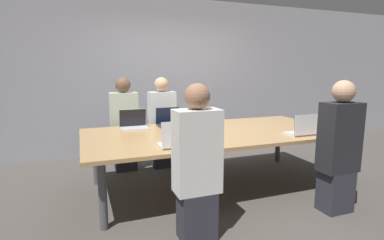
{
  "coord_description": "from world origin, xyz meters",
  "views": [
    {
      "loc": [
        -1.6,
        -3.42,
        1.52
      ],
      "look_at": [
        -0.27,
        0.1,
        0.89
      ],
      "focal_mm": 28.0,
      "sensor_mm": 36.0,
      "label": 1
    }
  ],
  "objects_px": {
    "person_near_left": "(197,166)",
    "person_near_right": "(339,149)",
    "person_far_midleft": "(162,124)",
    "cup_near_right": "(316,128)",
    "stapler": "(205,131)",
    "laptop_far_midleft": "(168,120)",
    "person_far_left": "(124,126)",
    "cup_far_midleft": "(187,122)",
    "bottle_far_midleft": "(192,118)",
    "laptop_near_right": "(303,129)",
    "laptop_far_left": "(133,123)",
    "laptop_near_left": "(176,140)"
  },
  "relations": [
    {
      "from": "bottle_far_midleft",
      "to": "laptop_far_left",
      "type": "height_order",
      "value": "bottle_far_midleft"
    },
    {
      "from": "person_far_left",
      "to": "person_near_left",
      "type": "distance_m",
      "value": 2.18
    },
    {
      "from": "laptop_far_left",
      "to": "laptop_near_right",
      "type": "xyz_separation_m",
      "value": [
        1.85,
        -1.15,
        0.0
      ]
    },
    {
      "from": "cup_near_right",
      "to": "person_near_right",
      "type": "bearing_deg",
      "value": -111.24
    },
    {
      "from": "bottle_far_midleft",
      "to": "person_near_left",
      "type": "relative_size",
      "value": 0.19
    },
    {
      "from": "cup_far_midleft",
      "to": "bottle_far_midleft",
      "type": "xyz_separation_m",
      "value": [
        0.03,
        -0.1,
        0.07
      ]
    },
    {
      "from": "person_far_left",
      "to": "cup_far_midleft",
      "type": "bearing_deg",
      "value": -33.05
    },
    {
      "from": "cup_far_midleft",
      "to": "laptop_near_right",
      "type": "bearing_deg",
      "value": -45.81
    },
    {
      "from": "laptop_far_midleft",
      "to": "cup_near_right",
      "type": "distance_m",
      "value": 1.96
    },
    {
      "from": "cup_far_midleft",
      "to": "person_near_left",
      "type": "relative_size",
      "value": 0.06
    },
    {
      "from": "person_near_left",
      "to": "laptop_near_right",
      "type": "distance_m",
      "value": 1.66
    },
    {
      "from": "laptop_near_left",
      "to": "person_near_right",
      "type": "bearing_deg",
      "value": 162.62
    },
    {
      "from": "bottle_far_midleft",
      "to": "cup_far_midleft",
      "type": "bearing_deg",
      "value": 107.36
    },
    {
      "from": "person_far_midleft",
      "to": "person_far_left",
      "type": "bearing_deg",
      "value": 175.63
    },
    {
      "from": "stapler",
      "to": "laptop_near_left",
      "type": "bearing_deg",
      "value": -147.35
    },
    {
      "from": "person_near_left",
      "to": "laptop_near_right",
      "type": "relative_size",
      "value": 4.06
    },
    {
      "from": "stapler",
      "to": "bottle_far_midleft",
      "type": "bearing_deg",
      "value": 78.63
    },
    {
      "from": "person_near_left",
      "to": "person_far_midleft",
      "type": "bearing_deg",
      "value": -96.71
    },
    {
      "from": "person_near_left",
      "to": "stapler",
      "type": "height_order",
      "value": "person_near_left"
    },
    {
      "from": "bottle_far_midleft",
      "to": "laptop_near_right",
      "type": "distance_m",
      "value": 1.47
    },
    {
      "from": "cup_far_midleft",
      "to": "laptop_far_midleft",
      "type": "bearing_deg",
      "value": 166.88
    },
    {
      "from": "laptop_far_left",
      "to": "laptop_near_right",
      "type": "distance_m",
      "value": 2.18
    },
    {
      "from": "cup_far_midleft",
      "to": "laptop_near_right",
      "type": "distance_m",
      "value": 1.57
    },
    {
      "from": "cup_near_right",
      "to": "stapler",
      "type": "distance_m",
      "value": 1.4
    },
    {
      "from": "cup_far_midleft",
      "to": "person_near_right",
      "type": "height_order",
      "value": "person_near_right"
    },
    {
      "from": "bottle_far_midleft",
      "to": "laptop_near_right",
      "type": "bearing_deg",
      "value": -43.92
    },
    {
      "from": "cup_far_midleft",
      "to": "laptop_near_left",
      "type": "relative_size",
      "value": 0.28
    },
    {
      "from": "person_far_midleft",
      "to": "laptop_near_right",
      "type": "relative_size",
      "value": 4.05
    },
    {
      "from": "laptop_near_left",
      "to": "stapler",
      "type": "distance_m",
      "value": 0.76
    },
    {
      "from": "person_near_left",
      "to": "person_near_right",
      "type": "xyz_separation_m",
      "value": [
        1.61,
        -0.02,
        0.01
      ]
    },
    {
      "from": "person_far_midleft",
      "to": "laptop_far_left",
      "type": "height_order",
      "value": "person_far_midleft"
    },
    {
      "from": "person_far_left",
      "to": "laptop_far_midleft",
      "type": "bearing_deg",
      "value": -40.23
    },
    {
      "from": "person_far_midleft",
      "to": "person_near_left",
      "type": "relative_size",
      "value": 1.0
    },
    {
      "from": "laptop_near_right",
      "to": "cup_near_right",
      "type": "height_order",
      "value": "laptop_near_right"
    },
    {
      "from": "cup_near_right",
      "to": "laptop_far_left",
      "type": "bearing_deg",
      "value": 152.85
    },
    {
      "from": "laptop_far_left",
      "to": "person_far_midleft",
      "type": "bearing_deg",
      "value": 41.49
    },
    {
      "from": "person_near_right",
      "to": "person_near_left",
      "type": "bearing_deg",
      "value": -0.67
    },
    {
      "from": "cup_far_midleft",
      "to": "laptop_far_left",
      "type": "relative_size",
      "value": 0.25
    },
    {
      "from": "cup_far_midleft",
      "to": "bottle_far_midleft",
      "type": "height_order",
      "value": "bottle_far_midleft"
    },
    {
      "from": "cup_far_midleft",
      "to": "bottle_far_midleft",
      "type": "relative_size",
      "value": 0.33
    },
    {
      "from": "laptop_near_right",
      "to": "person_near_right",
      "type": "height_order",
      "value": "person_near_right"
    },
    {
      "from": "laptop_far_left",
      "to": "stapler",
      "type": "height_order",
      "value": "laptop_far_left"
    },
    {
      "from": "laptop_near_left",
      "to": "laptop_near_right",
      "type": "xyz_separation_m",
      "value": [
        1.62,
        0.01,
        -0.0
      ]
    },
    {
      "from": "laptop_far_midleft",
      "to": "laptop_near_right",
      "type": "bearing_deg",
      "value": -41.22
    },
    {
      "from": "laptop_far_left",
      "to": "stapler",
      "type": "bearing_deg",
      "value": -39.28
    },
    {
      "from": "person_near_left",
      "to": "laptop_near_right",
      "type": "bearing_deg",
      "value": -162.3
    },
    {
      "from": "cup_far_midleft",
      "to": "laptop_far_left",
      "type": "distance_m",
      "value": 0.76
    },
    {
      "from": "person_far_left",
      "to": "laptop_near_right",
      "type": "xyz_separation_m",
      "value": [
        1.9,
        -1.65,
        0.12
      ]
    },
    {
      "from": "laptop_far_midleft",
      "to": "stapler",
      "type": "bearing_deg",
      "value": -67.23
    },
    {
      "from": "laptop_far_midleft",
      "to": "person_far_left",
      "type": "xyz_separation_m",
      "value": [
        -0.55,
        0.47,
        -0.12
      ]
    }
  ]
}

